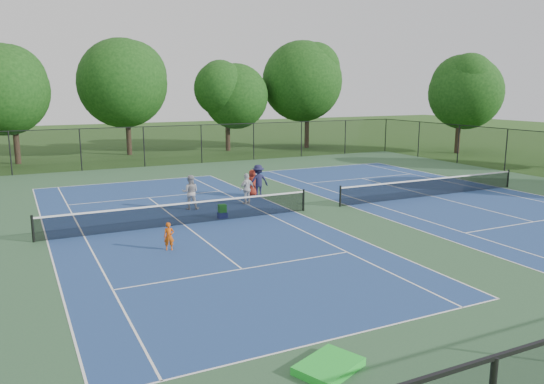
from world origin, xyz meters
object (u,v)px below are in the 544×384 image
ball_hopper (222,208)px  child_player (169,236)px  tree_back_b (126,79)px  ball_crate (222,215)px  tree_back_c (227,92)px  bystander_c (253,183)px  instructor (190,192)px  bystander_b (258,181)px  tree_side_e (461,88)px  bystander_a (247,189)px  tree_back_a (11,85)px  tree_back_d (307,78)px

ball_hopper → child_player: bearing=-133.4°
tree_back_b → ball_crate: tree_back_b is taller
tree_back_b → tree_back_c: bearing=-6.3°
bystander_c → ball_crate: bearing=36.2°
instructor → bystander_b: (4.20, 1.20, 0.04)m
tree_back_c → tree_side_e: (18.00, -11.00, 0.33)m
tree_back_b → bystander_b: tree_back_b is taller
bystander_a → bystander_c: size_ratio=1.10×
tree_back_b → bystander_a: tree_back_b is taller
tree_back_a → instructor: bearing=-71.2°
ball_crate → ball_hopper: bearing=0.0°
tree_back_d → child_player: size_ratio=10.01×
tree_back_a → bystander_c: size_ratio=6.36×
tree_side_e → ball_hopper: tree_side_e is taller
child_player → bystander_a: (5.71, 5.96, 0.27)m
tree_back_d → bystander_b: size_ratio=5.84×
tree_back_b → tree_back_d: size_ratio=0.97×
bystander_a → tree_back_c: bearing=-125.9°
instructor → bystander_c: bearing=-133.9°
bystander_c → tree_back_a: bearing=-74.4°
bystander_c → ball_crate: 5.38m
tree_back_b → bystander_c: 22.36m
tree_back_c → ball_hopper: (-10.06, -24.60, -5.03)m
child_player → ball_hopper: bearing=60.7°
child_player → instructor: instructor is taller
tree_back_a → tree_back_b: tree_back_b is taller
bystander_b → ball_hopper: (-3.47, -3.58, -0.43)m
child_player → bystander_a: 8.26m
tree_back_b → bystander_a: bearing=-87.2°
bystander_c → bystander_b: bearing=83.9°
tree_side_e → bystander_c: size_ratio=6.17×
child_player → tree_back_d: bearing=65.8°
tree_back_a → tree_side_e: tree_back_a is taller
bystander_a → bystander_c: (1.16, 1.88, -0.07)m
child_player → tree_back_a: bearing=113.4°
tree_side_e → child_player: tree_side_e is taller
bystander_b → bystander_a: bearing=46.7°
child_player → ball_crate: size_ratio=2.53×
tree_back_a → child_player: tree_back_a is taller
tree_side_e → bystander_a: size_ratio=5.61×
tree_back_d → instructor: tree_back_d is taller
tree_back_c → bystander_c: tree_back_c is taller
instructor → ball_hopper: size_ratio=4.63×
instructor → ball_hopper: instructor is taller
child_player → bystander_c: bearing=62.9°
tree_back_c → bystander_c: size_ratio=5.84×
tree_side_e → tree_back_c: bearing=148.6°
bystander_a → bystander_b: (1.25, 1.31, 0.10)m
tree_back_c → tree_back_d: (8.00, -1.00, 1.34)m
instructor → tree_back_a: bearing=-48.4°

